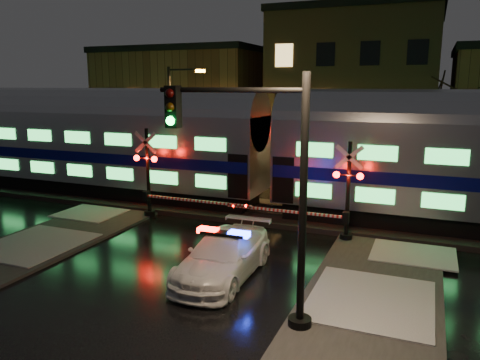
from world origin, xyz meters
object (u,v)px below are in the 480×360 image
Objects in this scene: crossing_signal_right at (338,201)px; crossing_signal_left at (154,182)px; traffic_light at (263,196)px; streetlight at (174,119)px; police_car at (224,256)px.

crossing_signal_right is 0.96× the size of crossing_signal_left.
crossing_signal_left is 11.27m from traffic_light.
streetlight is (-10.86, 14.25, 0.73)m from traffic_light.
police_car is 0.77× the size of traffic_light.
police_car is 4.33m from traffic_light.
police_car is 5.93m from crossing_signal_right.
streetlight reaches higher than crossing_signal_right.
traffic_light is (2.23, -2.44, 2.79)m from police_car.
crossing_signal_left is at bearing 138.26° from police_car.
crossing_signal_right is 0.79× the size of streetlight.
traffic_light is (-0.61, -7.56, 1.82)m from crossing_signal_right.
crossing_signal_right is at bearing 79.14° from traffic_light.
streetlight is at bearing 125.19° from police_car.
streetlight is at bearing 149.73° from crossing_signal_right.
crossing_signal_right reaches higher than police_car.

